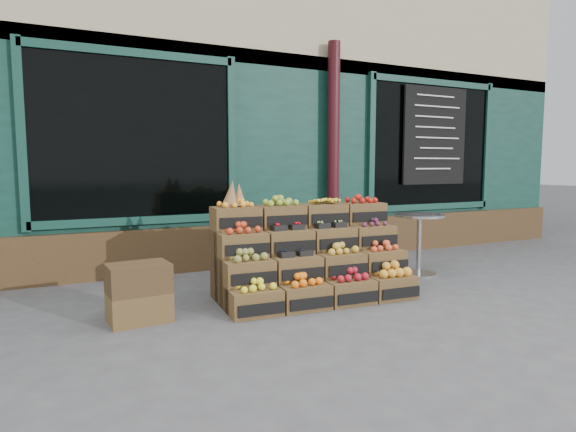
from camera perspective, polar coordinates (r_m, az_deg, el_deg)
name	(u,v)px	position (r m, az deg, el deg)	size (l,w,h in m)	color
ground	(335,304)	(5.03, 5.63, -10.33)	(60.00, 60.00, 0.00)	#4D4D50
shop_facade	(197,114)	(9.61, -10.69, 11.79)	(12.00, 6.24, 4.80)	#10372E
crate_display	(309,261)	(5.22, 2.55, -5.30)	(2.08, 1.11, 1.26)	brown
spare_crates	(139,293)	(4.60, -17.25, -8.68)	(0.56, 0.41, 0.53)	brown
bistro_table	(419,237)	(6.40, 15.26, -2.44)	(0.63, 0.63, 0.79)	silver
shopkeeper	(155,188)	(7.00, -15.48, 3.22)	(0.80, 0.53, 2.20)	#1B5F29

